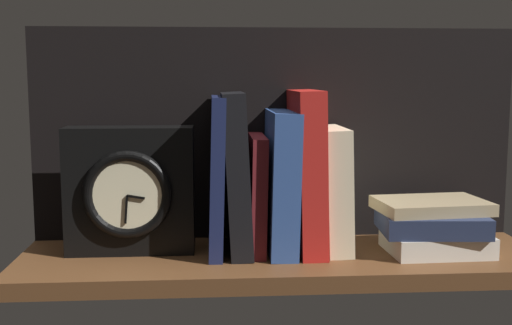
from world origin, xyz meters
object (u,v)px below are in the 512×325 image
book_maroon_dawkins (257,193)px  book_stack_side (433,226)px  book_blue_modern (279,181)px  book_red_requiem (307,171)px  book_navy_bierce (217,175)px  book_cream_twain (333,189)px  book_black_skeptic (236,173)px  framed_clock (130,190)px

book_maroon_dawkins → book_stack_side: 27.23cm
book_blue_modern → book_red_requiem: size_ratio=0.87×
book_navy_bierce → book_stack_side: (32.64, -3.23, -7.73)cm
book_cream_twain → book_stack_side: size_ratio=1.10×
book_black_skeptic → book_blue_modern: size_ratio=1.13×
book_black_skeptic → book_red_requiem: 10.75cm
book_maroon_dawkins → book_black_skeptic: bearing=180.0°
book_stack_side → book_red_requiem: bearing=170.3°
book_black_skeptic → book_cream_twain: 15.06cm
book_blue_modern → book_red_requiem: 4.51cm
book_blue_modern → book_stack_side: 24.31cm
book_black_skeptic → book_cream_twain: (14.82, 0.00, -2.65)cm
book_maroon_dawkins → book_cream_twain: bearing=0.0°
book_navy_bierce → book_maroon_dawkins: book_navy_bierce is taller
book_black_skeptic → book_stack_side: size_ratio=1.42×
book_red_requiem → framed_clock: bearing=-179.9°
book_black_skeptic → book_maroon_dawkins: (3.07, 0.00, -3.24)cm
book_navy_bierce → book_red_requiem: 13.71cm
framed_clock → book_stack_side: size_ratio=1.12×
book_red_requiem → book_cream_twain: size_ratio=1.30×
book_cream_twain → framed_clock: size_ratio=0.99×
book_navy_bierce → book_cream_twain: bearing=0.0°
book_navy_bierce → book_maroon_dawkins: bearing=0.0°
book_maroon_dawkins → framed_clock: bearing=-179.8°
book_black_skeptic → book_red_requiem: book_red_requiem is taller
book_black_skeptic → book_red_requiem: size_ratio=0.99×
book_red_requiem → framed_clock: size_ratio=1.28×
framed_clock → book_navy_bierce: bearing=0.3°
book_navy_bierce → framed_clock: (-13.04, -0.06, -2.26)cm
framed_clock → book_stack_side: (45.68, -3.17, -5.47)cm
book_maroon_dawkins → book_blue_modern: bearing=0.0°
book_navy_bierce → book_blue_modern: 9.53cm
book_maroon_dawkins → book_stack_side: size_ratio=1.04×
book_navy_bierce → book_black_skeptic: (2.95, 0.00, 0.28)cm
framed_clock → book_maroon_dawkins: bearing=0.2°
book_blue_modern → book_stack_side: bearing=-7.9°
book_navy_bierce → book_stack_side: bearing=-5.6°
book_blue_modern → book_cream_twain: (8.31, 0.00, -1.26)cm
book_maroon_dawkins → book_cream_twain: (11.75, 0.00, 0.58)cm
framed_clock → book_stack_side: framed_clock is taller
book_red_requiem → book_maroon_dawkins: bearing=180.0°
book_navy_bierce → book_maroon_dawkins: 6.71cm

